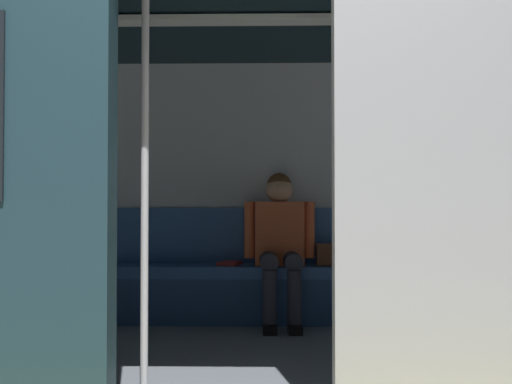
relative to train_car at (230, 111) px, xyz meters
name	(u,v)px	position (x,y,z in m)	size (l,w,h in m)	color
train_car	(230,111)	(0.00, 0.00, 0.00)	(6.40, 2.95, 2.23)	#ADAFB5
bench_seat	(246,279)	(-0.05, -1.14, -1.15)	(2.99, 0.44, 0.45)	#38609E
person_seated	(280,238)	(-0.32, -1.09, -0.82)	(0.55, 0.68, 1.18)	#CC5933
handbag	(333,255)	(-0.74, -1.17, -0.96)	(0.26, 0.15, 0.17)	brown
book	(229,263)	(0.08, -1.19, -1.03)	(0.15, 0.22, 0.03)	#B22D2D
grab_pole_door	(145,177)	(0.34, 0.93, -0.45)	(0.04, 0.04, 2.09)	silver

